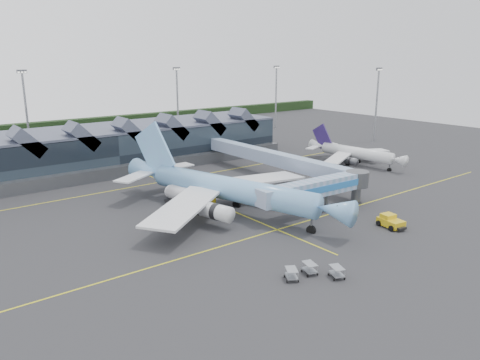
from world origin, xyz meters
TOP-DOWN VIEW (x-y plane):
  - ground at (0.00, 0.00)m, footprint 260.00×260.00m
  - taxi_stripes at (0.00, 10.00)m, footprint 120.00×60.00m
  - tree_line_far at (0.00, 110.00)m, footprint 260.00×4.00m
  - terminal at (-5.07, 47.35)m, footprint 90.00×22.25m
  - light_masts at (21.00, 62.80)m, footprint 132.40×42.56m
  - main_airliner at (-1.34, 3.95)m, footprint 37.84×44.42m
  - regional_jet at (45.14, 14.04)m, footprint 24.62×26.92m
  - jet_bridge at (12.25, -5.93)m, footprint 24.01×4.66m
  - fuel_truck at (-5.24, 9.27)m, footprint 4.89×10.73m
  - pushback_tug at (14.72, -17.90)m, footprint 3.34×4.71m
  - baggage_carts at (-7.35, -22.35)m, footprint 6.75×5.29m

SIDE VIEW (x-z plane):
  - ground at x=0.00m, z-range 0.00..0.00m
  - taxi_stripes at x=0.00m, z-range 0.00..0.01m
  - baggage_carts at x=-7.35m, z-range 0.09..1.48m
  - pushback_tug at x=14.72m, z-range -0.10..1.86m
  - tree_line_far at x=0.00m, z-range 0.00..4.00m
  - fuel_truck at x=-5.24m, z-range 0.22..3.79m
  - regional_jet at x=45.14m, z-range -1.69..7.55m
  - jet_bridge at x=12.25m, z-range 1.23..7.11m
  - main_airliner at x=-1.34m, z-range -2.99..11.52m
  - terminal at x=-5.07m, z-range -1.38..11.14m
  - light_masts at x=21.00m, z-range 1.26..23.71m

